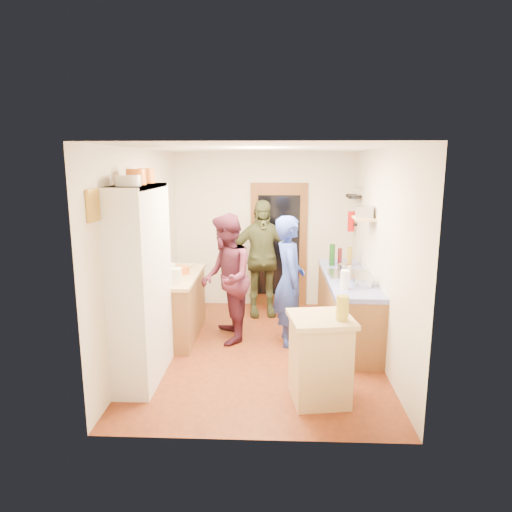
# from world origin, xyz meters

# --- Properties ---
(floor) EXTENTS (3.00, 4.00, 0.02)m
(floor) POSITION_xyz_m (0.00, 0.00, -0.01)
(floor) COLOR maroon
(floor) RESTS_ON ground
(ceiling) EXTENTS (3.00, 4.00, 0.02)m
(ceiling) POSITION_xyz_m (0.00, 0.00, 2.61)
(ceiling) COLOR silver
(ceiling) RESTS_ON ground
(wall_back) EXTENTS (3.00, 0.02, 2.60)m
(wall_back) POSITION_xyz_m (0.00, 2.01, 1.30)
(wall_back) COLOR beige
(wall_back) RESTS_ON ground
(wall_front) EXTENTS (3.00, 0.02, 2.60)m
(wall_front) POSITION_xyz_m (0.00, -2.01, 1.30)
(wall_front) COLOR beige
(wall_front) RESTS_ON ground
(wall_left) EXTENTS (0.02, 4.00, 2.60)m
(wall_left) POSITION_xyz_m (-1.51, 0.00, 1.30)
(wall_left) COLOR beige
(wall_left) RESTS_ON ground
(wall_right) EXTENTS (0.02, 4.00, 2.60)m
(wall_right) POSITION_xyz_m (1.51, 0.00, 1.30)
(wall_right) COLOR beige
(wall_right) RESTS_ON ground
(door_frame) EXTENTS (0.95, 0.06, 2.10)m
(door_frame) POSITION_xyz_m (0.25, 1.97, 1.05)
(door_frame) COLOR brown
(door_frame) RESTS_ON ground
(door_glass) EXTENTS (0.70, 0.02, 1.70)m
(door_glass) POSITION_xyz_m (0.25, 1.94, 1.05)
(door_glass) COLOR black
(door_glass) RESTS_ON door_frame
(hutch_body) EXTENTS (0.40, 1.20, 2.20)m
(hutch_body) POSITION_xyz_m (-1.30, -0.80, 1.10)
(hutch_body) COLOR silver
(hutch_body) RESTS_ON ground
(hutch_top_shelf) EXTENTS (0.40, 1.14, 0.04)m
(hutch_top_shelf) POSITION_xyz_m (-1.30, -0.80, 2.18)
(hutch_top_shelf) COLOR silver
(hutch_top_shelf) RESTS_ON hutch_body
(plate_stack) EXTENTS (0.26, 0.26, 0.11)m
(plate_stack) POSITION_xyz_m (-1.30, -1.07, 2.25)
(plate_stack) COLOR white
(plate_stack) RESTS_ON hutch_top_shelf
(orange_pot_a) EXTENTS (0.21, 0.21, 0.17)m
(orange_pot_a) POSITION_xyz_m (-1.30, -0.78, 2.28)
(orange_pot_a) COLOR orange
(orange_pot_a) RESTS_ON hutch_top_shelf
(orange_pot_b) EXTENTS (0.19, 0.19, 0.17)m
(orange_pot_b) POSITION_xyz_m (-1.30, -0.39, 2.28)
(orange_pot_b) COLOR orange
(orange_pot_b) RESTS_ON hutch_top_shelf
(left_counter_base) EXTENTS (0.60, 1.40, 0.85)m
(left_counter_base) POSITION_xyz_m (-1.20, 0.45, 0.42)
(left_counter_base) COLOR brown
(left_counter_base) RESTS_ON ground
(left_counter_top) EXTENTS (0.64, 1.44, 0.05)m
(left_counter_top) POSITION_xyz_m (-1.20, 0.45, 0.88)
(left_counter_top) COLOR tan
(left_counter_top) RESTS_ON left_counter_base
(toaster) EXTENTS (0.28, 0.20, 0.20)m
(toaster) POSITION_xyz_m (-1.15, -0.00, 1.00)
(toaster) COLOR white
(toaster) RESTS_ON left_counter_top
(kettle) EXTENTS (0.19, 0.19, 0.18)m
(kettle) POSITION_xyz_m (-1.25, 0.35, 0.99)
(kettle) COLOR white
(kettle) RESTS_ON left_counter_top
(orange_bowl) EXTENTS (0.24, 0.24, 0.10)m
(orange_bowl) POSITION_xyz_m (-1.12, 0.52, 0.95)
(orange_bowl) COLOR orange
(orange_bowl) RESTS_ON left_counter_top
(chopping_board) EXTENTS (0.33, 0.26, 0.02)m
(chopping_board) POSITION_xyz_m (-1.18, 0.99, 0.91)
(chopping_board) COLOR tan
(chopping_board) RESTS_ON left_counter_top
(right_counter_base) EXTENTS (0.60, 2.20, 0.84)m
(right_counter_base) POSITION_xyz_m (1.20, 0.50, 0.42)
(right_counter_base) COLOR brown
(right_counter_base) RESTS_ON ground
(right_counter_top) EXTENTS (0.62, 2.22, 0.06)m
(right_counter_top) POSITION_xyz_m (1.20, 0.50, 0.87)
(right_counter_top) COLOR #0D12A1
(right_counter_top) RESTS_ON right_counter_base
(hob) EXTENTS (0.55, 0.58, 0.04)m
(hob) POSITION_xyz_m (1.20, 0.45, 0.92)
(hob) COLOR silver
(hob) RESTS_ON right_counter_top
(pot_on_hob) EXTENTS (0.18, 0.18, 0.12)m
(pot_on_hob) POSITION_xyz_m (1.15, 0.52, 1.00)
(pot_on_hob) COLOR silver
(pot_on_hob) RESTS_ON hob
(bottle_a) EXTENTS (0.09, 0.09, 0.33)m
(bottle_a) POSITION_xyz_m (1.05, 1.12, 1.06)
(bottle_a) COLOR #143F14
(bottle_a) RESTS_ON right_counter_top
(bottle_b) EXTENTS (0.08, 0.08, 0.25)m
(bottle_b) POSITION_xyz_m (1.18, 1.22, 1.03)
(bottle_b) COLOR #591419
(bottle_b) RESTS_ON right_counter_top
(bottle_c) EXTENTS (0.08, 0.08, 0.29)m
(bottle_c) POSITION_xyz_m (1.31, 1.10, 1.05)
(bottle_c) COLOR olive
(bottle_c) RESTS_ON right_counter_top
(paper_towel) EXTENTS (0.13, 0.13, 0.24)m
(paper_towel) POSITION_xyz_m (1.05, -0.18, 1.02)
(paper_towel) COLOR white
(paper_towel) RESTS_ON right_counter_top
(mixing_bowl) EXTENTS (0.30, 0.30, 0.11)m
(mixing_bowl) POSITION_xyz_m (1.30, -0.03, 0.96)
(mixing_bowl) COLOR silver
(mixing_bowl) RESTS_ON right_counter_top
(island_base) EXTENTS (0.63, 0.63, 0.86)m
(island_base) POSITION_xyz_m (0.66, -1.26, 0.43)
(island_base) COLOR tan
(island_base) RESTS_ON ground
(island_top) EXTENTS (0.71, 0.71, 0.05)m
(island_top) POSITION_xyz_m (0.66, -1.26, 0.89)
(island_top) COLOR tan
(island_top) RESTS_ON island_base
(cutting_board) EXTENTS (0.39, 0.33, 0.02)m
(cutting_board) POSITION_xyz_m (0.60, -1.21, 0.90)
(cutting_board) COLOR white
(cutting_board) RESTS_ON island_top
(oil_jar) EXTENTS (0.14, 0.14, 0.25)m
(oil_jar) POSITION_xyz_m (0.85, -1.35, 1.03)
(oil_jar) COLOR #AD9E2D
(oil_jar) RESTS_ON island_top
(pan_rail) EXTENTS (0.02, 0.65, 0.02)m
(pan_rail) POSITION_xyz_m (1.46, 1.52, 2.05)
(pan_rail) COLOR silver
(pan_rail) RESTS_ON wall_right
(pan_hang_a) EXTENTS (0.18, 0.18, 0.05)m
(pan_hang_a) POSITION_xyz_m (1.40, 1.35, 1.92)
(pan_hang_a) COLOR black
(pan_hang_a) RESTS_ON pan_rail
(pan_hang_b) EXTENTS (0.16, 0.16, 0.05)m
(pan_hang_b) POSITION_xyz_m (1.40, 1.55, 1.90)
(pan_hang_b) COLOR black
(pan_hang_b) RESTS_ON pan_rail
(pan_hang_c) EXTENTS (0.17, 0.17, 0.05)m
(pan_hang_c) POSITION_xyz_m (1.40, 1.75, 1.91)
(pan_hang_c) COLOR black
(pan_hang_c) RESTS_ON pan_rail
(wall_shelf) EXTENTS (0.26, 0.42, 0.03)m
(wall_shelf) POSITION_xyz_m (1.37, 0.45, 1.70)
(wall_shelf) COLOR tan
(wall_shelf) RESTS_ON wall_right
(radio) EXTENTS (0.26, 0.33, 0.15)m
(radio) POSITION_xyz_m (1.37, 0.45, 1.79)
(radio) COLOR silver
(radio) RESTS_ON wall_shelf
(ext_bracket) EXTENTS (0.06, 0.10, 0.04)m
(ext_bracket) POSITION_xyz_m (1.47, 1.70, 1.45)
(ext_bracket) COLOR black
(ext_bracket) RESTS_ON wall_right
(fire_extinguisher) EXTENTS (0.11, 0.11, 0.32)m
(fire_extinguisher) POSITION_xyz_m (1.41, 1.70, 1.50)
(fire_extinguisher) COLOR red
(fire_extinguisher) RESTS_ON wall_right
(picture_frame) EXTENTS (0.03, 0.25, 0.30)m
(picture_frame) POSITION_xyz_m (-1.48, -1.55, 2.05)
(picture_frame) COLOR gold
(picture_frame) RESTS_ON wall_left
(person_hob) EXTENTS (0.49, 0.68, 1.75)m
(person_hob) POSITION_xyz_m (0.42, 0.25, 0.88)
(person_hob) COLOR #273C9A
(person_hob) RESTS_ON ground
(person_left) EXTENTS (0.82, 0.97, 1.77)m
(person_left) POSITION_xyz_m (-0.45, 0.37, 0.88)
(person_left) COLOR #441827
(person_left) RESTS_ON ground
(person_back) EXTENTS (1.15, 0.63, 1.87)m
(person_back) POSITION_xyz_m (-0.02, 1.44, 0.93)
(person_back) COLOR #3B3F22
(person_back) RESTS_ON ground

